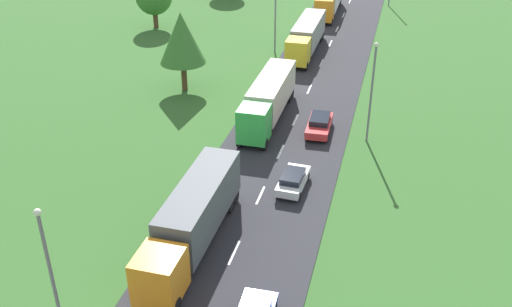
{
  "coord_description": "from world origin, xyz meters",
  "views": [
    {
      "loc": [
        8.43,
        -10.62,
        22.82
      ],
      "look_at": [
        -1.21,
        26.38,
        1.48
      ],
      "focal_mm": 40.67,
      "sensor_mm": 36.0,
      "label": 1
    }
  ],
  "objects": [
    {
      "name": "truck_third",
      "position": [
        -2.36,
        54.11,
        2.08
      ],
      "size": [
        2.51,
        12.83,
        3.49
      ],
      "color": "yellow",
      "rests_on": "road"
    },
    {
      "name": "lamppost_lead",
      "position": [
        -6.32,
        7.43,
        4.57
      ],
      "size": [
        0.36,
        0.36,
        8.18
      ],
      "color": "slate",
      "rests_on": "ground"
    },
    {
      "name": "car_third",
      "position": [
        2.06,
        24.44,
        0.79
      ],
      "size": [
        1.89,
        4.07,
        1.37
      ],
      "color": "white",
      "rests_on": "road"
    },
    {
      "name": "road",
      "position": [
        0.0,
        24.5,
        0.03
      ],
      "size": [
        10.0,
        140.0,
        0.06
      ],
      "primitive_type": "cube",
      "color": "#2B2B30",
      "rests_on": "ground"
    },
    {
      "name": "lamppost_second",
      "position": [
        6.57,
        33.42,
        4.76
      ],
      "size": [
        0.36,
        0.36,
        8.57
      ],
      "color": "slate",
      "rests_on": "ground"
    },
    {
      "name": "truck_lead",
      "position": [
        -2.61,
        16.48,
        2.17
      ],
      "size": [
        2.58,
        12.46,
        3.74
      ],
      "color": "orange",
      "rests_on": "road"
    },
    {
      "name": "truck_second",
      "position": [
        -2.41,
        35.36,
        2.12
      ],
      "size": [
        2.52,
        12.37,
        3.57
      ],
      "color": "green",
      "rests_on": "road"
    },
    {
      "name": "car_fourth",
      "position": [
        2.46,
        33.89,
        0.83
      ],
      "size": [
        2.04,
        4.51,
        1.44
      ],
      "color": "red",
      "rests_on": "road"
    },
    {
      "name": "lamppost_third",
      "position": [
        -5.94,
        53.33,
        5.05
      ],
      "size": [
        0.36,
        0.36,
        9.14
      ],
      "color": "slate",
      "rests_on": "ground"
    },
    {
      "name": "lane_marking_centre",
      "position": [
        0.0,
        19.64,
        0.07
      ],
      "size": [
        0.16,
        119.51,
        0.01
      ],
      "color": "white",
      "rests_on": "road"
    },
    {
      "name": "tree_oak",
      "position": [
        -12.14,
        39.92,
        5.36
      ],
      "size": [
        4.52,
        4.52,
        7.88
      ],
      "color": "#513823",
      "rests_on": "ground"
    }
  ]
}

